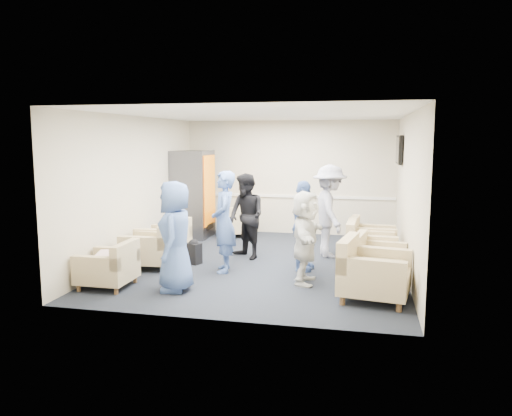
% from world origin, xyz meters
% --- Properties ---
extents(floor, '(6.00, 6.00, 0.00)m').
position_xyz_m(floor, '(0.00, 0.00, 0.00)').
color(floor, black).
rests_on(floor, ground).
extents(ceiling, '(6.00, 6.00, 0.00)m').
position_xyz_m(ceiling, '(0.00, 0.00, 2.70)').
color(ceiling, silver).
rests_on(ceiling, back_wall).
extents(back_wall, '(5.00, 0.02, 2.70)m').
position_xyz_m(back_wall, '(0.00, 3.00, 1.35)').
color(back_wall, beige).
rests_on(back_wall, floor).
extents(front_wall, '(5.00, 0.02, 2.70)m').
position_xyz_m(front_wall, '(0.00, -3.00, 1.35)').
color(front_wall, beige).
rests_on(front_wall, floor).
extents(left_wall, '(0.02, 6.00, 2.70)m').
position_xyz_m(left_wall, '(-2.50, 0.00, 1.35)').
color(left_wall, beige).
rests_on(left_wall, floor).
extents(right_wall, '(0.02, 6.00, 2.70)m').
position_xyz_m(right_wall, '(2.50, 0.00, 1.35)').
color(right_wall, beige).
rests_on(right_wall, floor).
extents(chair_rail, '(4.98, 0.04, 0.06)m').
position_xyz_m(chair_rail, '(0.00, 2.98, 0.90)').
color(chair_rail, silver).
rests_on(chair_rail, back_wall).
extents(tv, '(0.10, 1.00, 0.58)m').
position_xyz_m(tv, '(2.44, 1.80, 2.05)').
color(tv, black).
rests_on(tv, right_wall).
extents(armchair_left_near, '(0.76, 0.76, 0.61)m').
position_xyz_m(armchair_left_near, '(-2.02, -2.00, 0.30)').
color(armchair_left_near, tan).
rests_on(armchair_left_near, floor).
extents(armchair_left_mid, '(0.91, 0.91, 0.68)m').
position_xyz_m(armchair_left_mid, '(-1.87, -0.73, 0.34)').
color(armchair_left_mid, tan).
rests_on(armchair_left_mid, floor).
extents(armchair_left_far, '(0.85, 0.85, 0.65)m').
position_xyz_m(armchair_left_far, '(-1.86, -0.13, 0.32)').
color(armchair_left_far, tan).
rests_on(armchair_left_far, floor).
extents(armchair_right_near, '(1.07, 1.07, 0.75)m').
position_xyz_m(armchair_right_near, '(1.89, -1.74, 0.37)').
color(armchair_right_near, tan).
rests_on(armchair_right_near, floor).
extents(armchair_right_midnear, '(0.91, 0.91, 0.63)m').
position_xyz_m(armchair_right_midnear, '(1.99, -0.70, 0.32)').
color(armchair_right_midnear, tan).
rests_on(armchair_right_midnear, floor).
extents(armchair_right_midfar, '(0.90, 0.90, 0.70)m').
position_xyz_m(armchair_right_midfar, '(1.87, 0.11, 0.35)').
color(armchair_right_midfar, tan).
rests_on(armchair_right_midfar, floor).
extents(armchair_right_far, '(0.90, 0.90, 0.67)m').
position_xyz_m(armchair_right_far, '(1.89, 0.72, 0.33)').
color(armchair_right_far, tan).
rests_on(armchair_right_far, floor).
extents(armchair_corner, '(1.00, 1.00, 0.61)m').
position_xyz_m(armchair_corner, '(-1.12, 2.33, 0.31)').
color(armchair_corner, tan).
rests_on(armchair_corner, floor).
extents(vending_machine, '(0.81, 0.95, 2.00)m').
position_xyz_m(vending_machine, '(-2.09, 2.05, 1.00)').
color(vending_machine, '#515159').
rests_on(vending_machine, floor).
extents(backpack, '(0.32, 0.28, 0.46)m').
position_xyz_m(backpack, '(-1.25, -0.34, 0.24)').
color(backpack, black).
rests_on(backpack, floor).
extents(pillow, '(0.49, 0.57, 0.14)m').
position_xyz_m(pillow, '(-2.02, -2.00, 0.47)').
color(pillow, beige).
rests_on(pillow, armchair_left_near).
extents(person_front_left, '(0.67, 0.90, 1.66)m').
position_xyz_m(person_front_left, '(-0.97, -1.92, 0.83)').
color(person_front_left, '#4461A3').
rests_on(person_front_left, floor).
extents(person_mid_left, '(0.57, 0.72, 1.74)m').
position_xyz_m(person_mid_left, '(-0.56, -0.73, 0.87)').
color(person_mid_left, '#4461A3').
rests_on(person_mid_left, floor).
extents(person_back_left, '(1.00, 0.99, 1.63)m').
position_xyz_m(person_back_left, '(-0.41, 0.27, 0.81)').
color(person_back_left, black).
rests_on(person_back_left, floor).
extents(person_back_right, '(0.99, 1.30, 1.78)m').
position_xyz_m(person_back_right, '(1.13, 0.74, 0.89)').
color(person_back_right, beige).
rests_on(person_back_right, floor).
extents(person_mid_right, '(0.49, 0.96, 1.56)m').
position_xyz_m(person_mid_right, '(0.75, -0.35, 0.78)').
color(person_mid_right, '#4461A3').
rests_on(person_mid_right, floor).
extents(person_front_right, '(0.44, 1.37, 1.48)m').
position_xyz_m(person_front_right, '(0.89, -1.13, 0.74)').
color(person_front_right, silver).
rests_on(person_front_right, floor).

